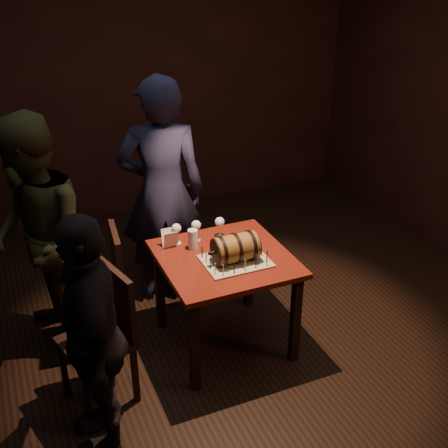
{
  "coord_description": "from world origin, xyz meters",
  "views": [
    {
      "loc": [
        -1.36,
        -3.19,
        2.73
      ],
      "look_at": [
        0.03,
        0.05,
        0.95
      ],
      "focal_mm": 45.0,
      "sensor_mm": 36.0,
      "label": 1
    }
  ],
  "objects_px": {
    "barrel_cake": "(236,248)",
    "wine_glass_left": "(176,229)",
    "pub_table": "(225,270)",
    "wine_glass_mid": "(196,226)",
    "chair_left_front": "(106,329)",
    "person_left_front": "(93,337)",
    "chair_back": "(174,226)",
    "person_left_rear": "(36,242)",
    "wine_glass_right": "(220,223)",
    "person_back": "(162,194)",
    "pint_of_ale": "(193,240)",
    "chair_left_rear": "(105,283)"
  },
  "relations": [
    {
      "from": "pub_table",
      "to": "wine_glass_left",
      "type": "xyz_separation_m",
      "value": [
        -0.25,
        0.31,
        0.23
      ]
    },
    {
      "from": "wine_glass_right",
      "to": "chair_left_front",
      "type": "height_order",
      "value": "chair_left_front"
    },
    {
      "from": "chair_back",
      "to": "person_back",
      "type": "xyz_separation_m",
      "value": [
        -0.16,
        -0.23,
        0.42
      ]
    },
    {
      "from": "chair_left_front",
      "to": "wine_glass_left",
      "type": "bearing_deg",
      "value": 37.2
    },
    {
      "from": "pub_table",
      "to": "barrel_cake",
      "type": "relative_size",
      "value": 2.5
    },
    {
      "from": "barrel_cake",
      "to": "person_left_front",
      "type": "bearing_deg",
      "value": -156.89
    },
    {
      "from": "barrel_cake",
      "to": "wine_glass_right",
      "type": "bearing_deg",
      "value": 83.68
    },
    {
      "from": "wine_glass_left",
      "to": "wine_glass_right",
      "type": "xyz_separation_m",
      "value": [
        0.33,
        -0.03,
        0.0
      ]
    },
    {
      "from": "barrel_cake",
      "to": "person_back",
      "type": "bearing_deg",
      "value": 104.89
    },
    {
      "from": "chair_left_rear",
      "to": "wine_glass_left",
      "type": "bearing_deg",
      "value": -3.85
    },
    {
      "from": "pub_table",
      "to": "wine_glass_mid",
      "type": "bearing_deg",
      "value": 108.02
    },
    {
      "from": "barrel_cake",
      "to": "wine_glass_left",
      "type": "relative_size",
      "value": 2.23
    },
    {
      "from": "person_back",
      "to": "person_left_rear",
      "type": "height_order",
      "value": "person_back"
    },
    {
      "from": "pub_table",
      "to": "wine_glass_mid",
      "type": "relative_size",
      "value": 5.59
    },
    {
      "from": "pint_of_ale",
      "to": "wine_glass_left",
      "type": "bearing_deg",
      "value": 124.9
    },
    {
      "from": "chair_back",
      "to": "person_left_front",
      "type": "distance_m",
      "value": 1.88
    },
    {
      "from": "chair_back",
      "to": "wine_glass_right",
      "type": "bearing_deg",
      "value": -80.64
    },
    {
      "from": "chair_back",
      "to": "chair_left_front",
      "type": "distance_m",
      "value": 1.49
    },
    {
      "from": "person_left_front",
      "to": "chair_back",
      "type": "bearing_deg",
      "value": 154.95
    },
    {
      "from": "chair_left_front",
      "to": "person_left_front",
      "type": "height_order",
      "value": "person_left_front"
    },
    {
      "from": "pub_table",
      "to": "person_back",
      "type": "relative_size",
      "value": 0.48
    },
    {
      "from": "barrel_cake",
      "to": "person_left_rear",
      "type": "distance_m",
      "value": 1.36
    },
    {
      "from": "wine_glass_right",
      "to": "chair_left_front",
      "type": "distance_m",
      "value": 1.15
    },
    {
      "from": "pint_of_ale",
      "to": "barrel_cake",
      "type": "bearing_deg",
      "value": -54.96
    },
    {
      "from": "wine_glass_right",
      "to": "person_left_rear",
      "type": "height_order",
      "value": "person_left_rear"
    },
    {
      "from": "barrel_cake",
      "to": "person_left_front",
      "type": "height_order",
      "value": "person_left_front"
    },
    {
      "from": "pub_table",
      "to": "wine_glass_right",
      "type": "bearing_deg",
      "value": 73.94
    },
    {
      "from": "wine_glass_right",
      "to": "wine_glass_mid",
      "type": "bearing_deg",
      "value": 174.05
    },
    {
      "from": "wine_glass_right",
      "to": "person_left_front",
      "type": "height_order",
      "value": "person_left_front"
    },
    {
      "from": "wine_glass_left",
      "to": "chair_back",
      "type": "relative_size",
      "value": 0.17
    },
    {
      "from": "barrel_cake",
      "to": "wine_glass_right",
      "type": "xyz_separation_m",
      "value": [
        0.04,
        0.38,
        0.01
      ]
    },
    {
      "from": "person_left_rear",
      "to": "person_left_front",
      "type": "distance_m",
      "value": 1.04
    },
    {
      "from": "pint_of_ale",
      "to": "chair_left_rear",
      "type": "height_order",
      "value": "chair_left_rear"
    },
    {
      "from": "wine_glass_left",
      "to": "pint_of_ale",
      "type": "xyz_separation_m",
      "value": [
        0.08,
        -0.12,
        -0.05
      ]
    },
    {
      "from": "wine_glass_mid",
      "to": "person_left_rear",
      "type": "bearing_deg",
      "value": 172.12
    },
    {
      "from": "person_left_front",
      "to": "wine_glass_mid",
      "type": "bearing_deg",
      "value": 139.75
    },
    {
      "from": "wine_glass_right",
      "to": "chair_left_front",
      "type": "relative_size",
      "value": 0.17
    },
    {
      "from": "barrel_cake",
      "to": "chair_back",
      "type": "distance_m",
      "value": 1.17
    },
    {
      "from": "person_left_rear",
      "to": "pint_of_ale",
      "type": "bearing_deg",
      "value": 75.28
    },
    {
      "from": "wine_glass_right",
      "to": "pint_of_ale",
      "type": "height_order",
      "value": "wine_glass_right"
    },
    {
      "from": "wine_glass_left",
      "to": "chair_back",
      "type": "xyz_separation_m",
      "value": [
        0.21,
        0.71,
        -0.35
      ]
    },
    {
      "from": "wine_glass_left",
      "to": "wine_glass_mid",
      "type": "xyz_separation_m",
      "value": [
        0.15,
        -0.01,
        -0.0
      ]
    },
    {
      "from": "barrel_cake",
      "to": "person_back",
      "type": "xyz_separation_m",
      "value": [
        -0.24,
        0.89,
        0.09
      ]
    },
    {
      "from": "pint_of_ale",
      "to": "person_back",
      "type": "height_order",
      "value": "person_back"
    },
    {
      "from": "barrel_cake",
      "to": "chair_left_front",
      "type": "xyz_separation_m",
      "value": [
        -0.95,
        -0.09,
        -0.34
      ]
    },
    {
      "from": "barrel_cake",
      "to": "pint_of_ale",
      "type": "distance_m",
      "value": 0.36
    },
    {
      "from": "chair_left_front",
      "to": "person_left_rear",
      "type": "height_order",
      "value": "person_left_rear"
    },
    {
      "from": "wine_glass_left",
      "to": "person_back",
      "type": "distance_m",
      "value": 0.49
    },
    {
      "from": "wine_glass_left",
      "to": "wine_glass_right",
      "type": "distance_m",
      "value": 0.33
    },
    {
      "from": "barrel_cake",
      "to": "wine_glass_left",
      "type": "height_order",
      "value": "barrel_cake"
    }
  ]
}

